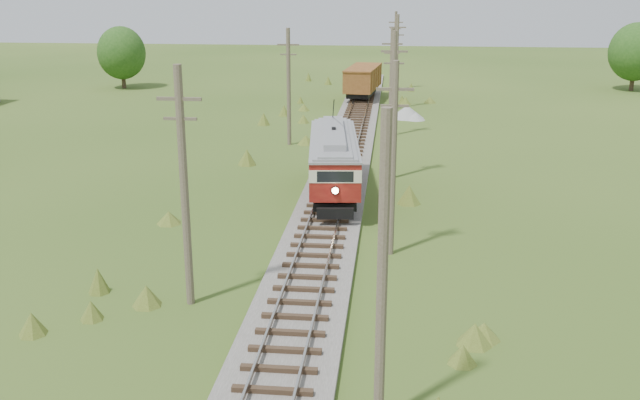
# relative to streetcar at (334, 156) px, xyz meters

# --- Properties ---
(railbed_main) EXTENTS (3.60, 96.00, 0.57)m
(railbed_main) POSITION_rel_streetcar_xyz_m (-0.00, 7.52, -2.24)
(railbed_main) COLOR #605B54
(railbed_main) RESTS_ON ground
(streetcar) EXTENTS (3.69, 11.30, 5.11)m
(streetcar) POSITION_rel_streetcar_xyz_m (0.00, 0.00, 0.00)
(streetcar) COLOR black
(streetcar) RESTS_ON ground
(gondola) EXTENTS (3.73, 8.91, 2.87)m
(gondola) POSITION_rel_streetcar_xyz_m (-0.00, 35.58, -0.32)
(gondola) COLOR black
(gondola) RESTS_ON ground
(gravel_pile) EXTENTS (3.15, 3.34, 1.14)m
(gravel_pile) POSITION_rel_streetcar_xyz_m (4.59, 25.48, -1.90)
(gravel_pile) COLOR gray
(gravel_pile) RESTS_ON ground
(utility_pole_r_1) EXTENTS (0.30, 0.30, 8.80)m
(utility_pole_r_1) POSITION_rel_streetcar_xyz_m (3.10, -21.48, 1.97)
(utility_pole_r_1) COLOR brown
(utility_pole_r_1) RESTS_ON ground
(utility_pole_r_2) EXTENTS (1.60, 0.30, 8.60)m
(utility_pole_r_2) POSITION_rel_streetcar_xyz_m (3.30, -8.48, 1.99)
(utility_pole_r_2) COLOR brown
(utility_pole_r_2) RESTS_ON ground
(utility_pole_r_3) EXTENTS (1.60, 0.30, 9.00)m
(utility_pole_r_3) POSITION_rel_streetcar_xyz_m (3.20, 4.52, 2.20)
(utility_pole_r_3) COLOR brown
(utility_pole_r_3) RESTS_ON ground
(utility_pole_r_4) EXTENTS (1.60, 0.30, 8.40)m
(utility_pole_r_4) POSITION_rel_streetcar_xyz_m (3.00, 17.52, 1.89)
(utility_pole_r_4) COLOR brown
(utility_pole_r_4) RESTS_ON ground
(utility_pole_r_5) EXTENTS (1.60, 0.30, 8.90)m
(utility_pole_r_5) POSITION_rel_streetcar_xyz_m (3.40, 30.52, 2.14)
(utility_pole_r_5) COLOR brown
(utility_pole_r_5) RESTS_ON ground
(utility_pole_r_6) EXTENTS (1.60, 0.30, 8.70)m
(utility_pole_r_6) POSITION_rel_streetcar_xyz_m (3.20, 43.52, 2.04)
(utility_pole_r_6) COLOR brown
(utility_pole_r_6) RESTS_ON ground
(utility_pole_l_a) EXTENTS (1.60, 0.30, 9.00)m
(utility_pole_l_a) POSITION_rel_streetcar_xyz_m (-4.20, -14.48, 2.20)
(utility_pole_l_a) COLOR brown
(utility_pole_l_a) RESTS_ON ground
(utility_pole_l_b) EXTENTS (1.60, 0.30, 8.60)m
(utility_pole_l_b) POSITION_rel_streetcar_xyz_m (-4.50, 13.52, 1.99)
(utility_pole_l_b) COLOR brown
(utility_pole_l_b) RESTS_ON ground
(tree_mid_a) EXTENTS (5.46, 5.46, 7.03)m
(tree_mid_a) POSITION_rel_streetcar_xyz_m (-28.00, 41.52, 1.59)
(tree_mid_a) COLOR #38281C
(tree_mid_a) RESTS_ON ground
(tree_mid_b) EXTENTS (5.88, 5.88, 7.57)m
(tree_mid_b) POSITION_rel_streetcar_xyz_m (30.00, 45.52, 1.90)
(tree_mid_b) COLOR #38281C
(tree_mid_b) RESTS_ON ground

